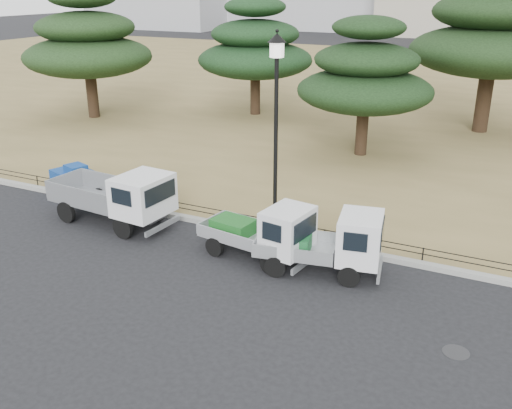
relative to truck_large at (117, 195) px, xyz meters
The scene contains 14 objects.
ground 5.14m from the truck_large, 15.32° to the right, with size 220.00×220.00×0.00m, color black.
lawn 29.69m from the truck_large, 80.58° to the left, with size 120.00×56.00×0.15m, color olive.
curb 5.11m from the truck_large, 14.66° to the left, with size 120.00×0.25×0.16m, color gray.
truck_large is the anchor object (origin of this frame).
truck_kei_front 5.55m from the truck_large, ahead, with size 3.53×1.90×1.78m.
truck_kei_rear 7.52m from the truck_large, ahead, with size 3.66×2.04×1.81m.
street_lamp 6.25m from the truck_large, 17.13° to the left, with size 0.55×0.55×6.17m.
pipe_fence 5.10m from the truck_large, 16.30° to the left, with size 38.00×0.04×0.40m.
tarp_pile 3.90m from the truck_large, 153.88° to the left, with size 1.90×1.63×1.07m.
manhole 11.68m from the truck_large, 12.56° to the right, with size 0.60×0.60×0.01m, color #2D2D30.
pine_west_far 16.93m from the truck_large, 133.42° to the left, with size 7.30×7.30×7.38m.
pine_west_near 17.53m from the truck_large, 100.38° to the left, with size 6.78×6.78×6.77m.
pine_center_left 12.69m from the truck_large, 65.50° to the left, with size 6.11×6.11×6.22m.
pine_center_right 21.20m from the truck_large, 62.20° to the left, with size 8.29×8.29×8.80m.
Camera 1 is at (7.12, -12.67, 7.68)m, focal length 40.00 mm.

